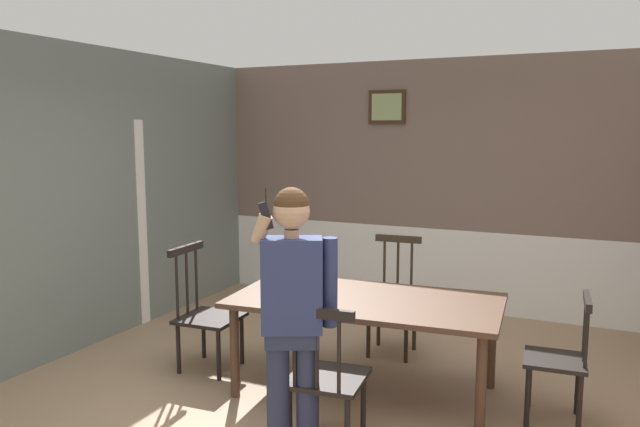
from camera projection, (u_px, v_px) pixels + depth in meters
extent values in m
plane|color=#9E7F60|center=(327.00, 420.00, 4.24)|extent=(6.73, 6.73, 0.00)
cube|color=#756056|center=(442.00, 145.00, 6.74)|extent=(5.37, 0.12, 1.86)
cube|color=white|center=(439.00, 267.00, 6.94)|extent=(5.37, 0.14, 0.90)
cube|color=white|center=(439.00, 228.00, 6.85)|extent=(5.37, 0.05, 0.06)
cube|color=#382314|center=(387.00, 107.00, 6.88)|extent=(0.43, 0.03, 0.38)
cube|color=#95A76D|center=(387.00, 107.00, 6.86)|extent=(0.35, 0.01, 0.30)
cube|color=slate|center=(39.00, 203.00, 5.18)|extent=(0.12, 6.12, 2.77)
cube|color=white|center=(140.00, 223.00, 6.27)|extent=(0.06, 0.12, 2.10)
cube|color=#4C3323|center=(366.00, 301.00, 4.61)|extent=(2.08, 1.20, 0.04)
cylinder|color=#4C3323|center=(235.00, 352.00, 4.58)|extent=(0.07, 0.07, 0.70)
cylinder|color=#4C3323|center=(481.00, 386.00, 3.97)|extent=(0.07, 0.07, 0.70)
cylinder|color=#4C3323|center=(280.00, 320.00, 5.36)|extent=(0.07, 0.07, 0.70)
cylinder|color=#4C3323|center=(492.00, 344.00, 4.74)|extent=(0.07, 0.07, 0.70)
cube|color=black|center=(328.00, 378.00, 3.84)|extent=(0.51, 0.51, 0.03)
cube|color=black|center=(316.00, 313.00, 3.58)|extent=(0.46, 0.09, 0.06)
cylinder|color=black|center=(295.00, 346.00, 3.65)|extent=(0.02, 0.02, 0.50)
cylinder|color=black|center=(316.00, 349.00, 3.61)|extent=(0.02, 0.02, 0.50)
cylinder|color=black|center=(339.00, 351.00, 3.57)|extent=(0.02, 0.02, 0.50)
cylinder|color=black|center=(310.00, 397.00, 4.11)|extent=(0.04, 0.04, 0.44)
cylinder|color=black|center=(363.00, 405.00, 3.99)|extent=(0.04, 0.04, 0.44)
cylinder|color=black|center=(290.00, 422.00, 3.76)|extent=(0.04, 0.04, 0.44)
cube|color=black|center=(555.00, 360.00, 4.19)|extent=(0.43, 0.43, 0.03)
cube|color=black|center=(588.00, 301.00, 4.07)|extent=(0.07, 0.41, 0.06)
cylinder|color=black|center=(587.00, 335.00, 3.98)|extent=(0.02, 0.02, 0.45)
cylinder|color=black|center=(586.00, 329.00, 4.10)|extent=(0.02, 0.02, 0.45)
cylinder|color=black|center=(585.00, 324.00, 4.21)|extent=(0.02, 0.02, 0.45)
cylinder|color=black|center=(528.00, 397.00, 4.13)|extent=(0.04, 0.04, 0.42)
cylinder|color=black|center=(529.00, 379.00, 4.43)|extent=(0.04, 0.04, 0.42)
cylinder|color=black|center=(579.00, 405.00, 4.02)|extent=(0.04, 0.04, 0.42)
cylinder|color=black|center=(578.00, 386.00, 4.32)|extent=(0.04, 0.04, 0.42)
cube|color=black|center=(210.00, 318.00, 5.11)|extent=(0.50, 0.50, 0.03)
cube|color=black|center=(186.00, 249.00, 5.11)|extent=(0.07, 0.48, 0.06)
cylinder|color=black|center=(196.00, 276.00, 5.28)|extent=(0.02, 0.02, 0.59)
cylinder|color=black|center=(187.00, 280.00, 5.15)|extent=(0.02, 0.02, 0.59)
cylinder|color=black|center=(177.00, 284.00, 5.02)|extent=(0.02, 0.02, 0.59)
cylinder|color=black|center=(242.00, 340.00, 5.25)|extent=(0.04, 0.04, 0.42)
cylinder|color=black|center=(219.00, 355.00, 4.90)|extent=(0.04, 0.04, 0.42)
cylinder|color=black|center=(204.00, 334.00, 5.39)|extent=(0.04, 0.04, 0.42)
cylinder|color=black|center=(178.00, 349.00, 5.04)|extent=(0.04, 0.04, 0.42)
cube|color=#2D2319|center=(392.00, 306.00, 5.46)|extent=(0.45, 0.45, 0.03)
cube|color=#2D2319|center=(398.00, 239.00, 5.56)|extent=(0.42, 0.07, 0.06)
cylinder|color=#2D2319|center=(411.00, 269.00, 5.55)|extent=(0.02, 0.02, 0.60)
cylinder|color=#2D2319|center=(398.00, 268.00, 5.59)|extent=(0.02, 0.02, 0.60)
cylinder|color=#2D2319|center=(384.00, 267.00, 5.64)|extent=(0.02, 0.02, 0.60)
cylinder|color=#2D2319|center=(406.00, 339.00, 5.27)|extent=(0.04, 0.04, 0.42)
cylinder|color=#2D2319|center=(368.00, 334.00, 5.39)|extent=(0.04, 0.04, 0.42)
cylinder|color=#2D2319|center=(414.00, 327.00, 5.59)|extent=(0.04, 0.04, 0.42)
cylinder|color=#2D2319|center=(379.00, 323.00, 5.70)|extent=(0.04, 0.04, 0.42)
cylinder|color=#282E49|center=(308.00, 394.00, 3.73)|extent=(0.14, 0.14, 0.80)
cylinder|color=#282E49|center=(278.00, 395.00, 3.72)|extent=(0.14, 0.14, 0.80)
cube|color=#282E49|center=(293.00, 336.00, 3.68)|extent=(0.37, 0.31, 0.12)
cube|color=navy|center=(292.00, 285.00, 3.63)|extent=(0.41, 0.34, 0.57)
cylinder|color=navy|center=(330.00, 282.00, 3.64)|extent=(0.09, 0.09, 0.54)
cylinder|color=tan|center=(262.00, 229.00, 3.57)|extent=(0.14, 0.09, 0.19)
cylinder|color=tan|center=(292.00, 234.00, 3.59)|extent=(0.09, 0.09, 0.05)
sphere|color=tan|center=(292.00, 211.00, 3.57)|extent=(0.22, 0.22, 0.22)
sphere|color=#472D19|center=(292.00, 205.00, 3.57)|extent=(0.21, 0.21, 0.21)
cube|color=black|center=(266.00, 216.00, 3.54)|extent=(0.10, 0.07, 0.17)
cylinder|color=black|center=(266.00, 195.00, 3.53)|extent=(0.01, 0.01, 0.08)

